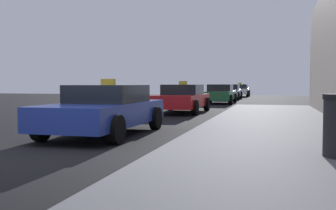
% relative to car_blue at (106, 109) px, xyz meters
% --- Properties ---
extents(ground_plane, '(80.00, 80.00, 0.00)m').
position_rel_car_blue_xyz_m(ground_plane, '(0.18, -3.13, -0.65)').
color(ground_plane, black).
extents(sidewalk, '(4.00, 32.00, 0.15)m').
position_rel_car_blue_xyz_m(sidewalk, '(4.18, -3.13, -0.57)').
color(sidewalk, slate).
rests_on(sidewalk, ground_plane).
extents(car_blue, '(2.05, 4.54, 1.43)m').
position_rel_car_blue_xyz_m(car_blue, '(0.00, 0.00, 0.00)').
color(car_blue, '#233899').
rests_on(car_blue, ground_plane).
extents(car_red, '(2.02, 4.57, 1.43)m').
position_rel_car_blue_xyz_m(car_red, '(0.15, 8.06, -0.00)').
color(car_red, red).
rests_on(car_red, ground_plane).
extents(car_green, '(1.94, 4.54, 1.27)m').
position_rel_car_blue_xyz_m(car_green, '(0.70, 16.91, -0.00)').
color(car_green, '#196638').
rests_on(car_green, ground_plane).
extents(car_silver, '(1.95, 4.44, 1.27)m').
position_rel_car_blue_xyz_m(car_silver, '(0.53, 24.35, -0.00)').
color(car_silver, '#B7B7BF').
rests_on(car_silver, ground_plane).
extents(car_white, '(1.93, 4.09, 1.43)m').
position_rel_car_blue_xyz_m(car_white, '(0.77, 32.14, -0.00)').
color(car_white, white).
rests_on(car_white, ground_plane).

